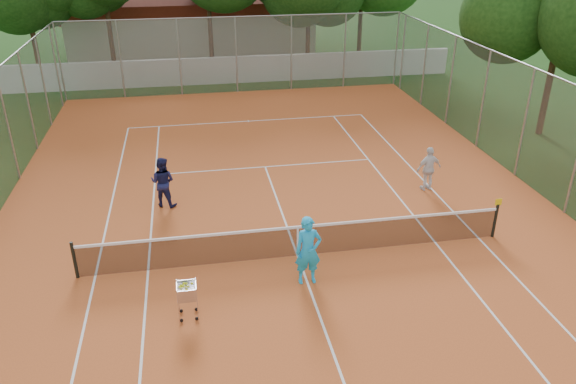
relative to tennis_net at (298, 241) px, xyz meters
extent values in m
plane|color=#14360E|center=(0.00, 0.00, -0.51)|extent=(120.00, 120.00, 0.00)
cube|color=#BE5725|center=(0.00, 0.00, -0.50)|extent=(18.00, 34.00, 0.02)
cube|color=white|center=(0.00, 0.00, -0.49)|extent=(10.98, 23.78, 0.01)
cube|color=black|center=(0.00, 0.00, 0.00)|extent=(11.88, 0.10, 0.98)
cube|color=slate|center=(0.00, 0.00, 1.49)|extent=(18.00, 34.00, 4.00)
cube|color=silver|center=(0.00, 19.00, 0.24)|extent=(26.00, 0.30, 1.50)
cube|color=beige|center=(-2.00, 29.00, 1.69)|extent=(16.40, 9.00, 4.40)
imported|color=#1BABED|center=(0.02, -1.26, 0.45)|extent=(0.69, 0.46, 1.87)
imported|color=#181B48|center=(-3.72, 3.84, 0.36)|extent=(1.00, 0.90, 1.69)
imported|color=silver|center=(5.30, 3.44, 0.30)|extent=(0.97, 0.53, 1.57)
cube|color=silver|center=(-3.07, -2.18, 0.01)|extent=(0.56, 0.56, 0.99)
camera|label=1|loc=(-2.66, -13.15, 8.05)|focal=35.00mm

